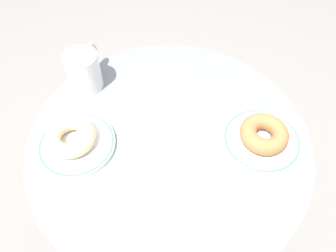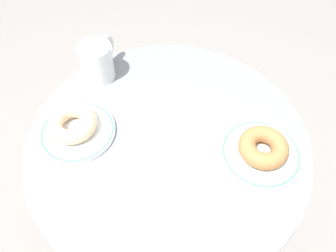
{
  "view_description": "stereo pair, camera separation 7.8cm",
  "coord_description": "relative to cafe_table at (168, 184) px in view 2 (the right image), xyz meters",
  "views": [
    {
      "loc": [
        -0.05,
        -0.44,
        1.4
      ],
      "look_at": [
        -0.0,
        0.02,
        0.77
      ],
      "focal_mm": 34.86,
      "sensor_mm": 36.0,
      "label": 1
    },
    {
      "loc": [
        0.03,
        -0.45,
        1.4
      ],
      "look_at": [
        -0.0,
        0.02,
        0.77
      ],
      "focal_mm": 34.86,
      "sensor_mm": 36.0,
      "label": 2
    }
  ],
  "objects": [
    {
      "name": "ground_plane",
      "position": [
        0.0,
        0.0,
        -0.51
      ],
      "size": [
        7.0,
        7.0,
        0.02
      ],
      "primitive_type": "cube",
      "color": "gray"
    },
    {
      "name": "cafe_table",
      "position": [
        0.0,
        0.0,
        0.0
      ],
      "size": [
        0.69,
        0.69,
        0.75
      ],
      "color": "slate",
      "rests_on": "ground"
    },
    {
      "name": "plate_left",
      "position": [
        -0.22,
        -0.0,
        0.26
      ],
      "size": [
        0.18,
        0.18,
        0.01
      ],
      "color": "white",
      "rests_on": "cafe_table"
    },
    {
      "name": "plate_right",
      "position": [
        0.22,
        -0.03,
        0.26
      ],
      "size": [
        0.19,
        0.19,
        0.01
      ],
      "color": "white",
      "rests_on": "cafe_table"
    },
    {
      "name": "donut_glazed",
      "position": [
        -0.23,
        0.01,
        0.28
      ],
      "size": [
        0.16,
        0.16,
        0.04
      ],
      "primitive_type": "torus",
      "rotation": [
        0.0,
        0.0,
        4.02
      ],
      "color": "#E0B789",
      "rests_on": "plate_left"
    },
    {
      "name": "donut_cinnamon",
      "position": [
        0.22,
        -0.03,
        0.28
      ],
      "size": [
        0.14,
        0.14,
        0.04
      ],
      "primitive_type": "torus",
      "rotation": [
        0.0,
        0.0,
        1.26
      ],
      "color": "#A36B3D",
      "rests_on": "plate_right"
    },
    {
      "name": "paper_napkin",
      "position": [
        0.08,
        -0.21,
        0.25
      ],
      "size": [
        0.18,
        0.17,
        0.01
      ],
      "primitive_type": "cube",
      "rotation": [
        0.0,
        0.0,
        0.27
      ],
      "color": "white",
      "rests_on": "cafe_table"
    },
    {
      "name": "coffee_mug",
      "position": [
        -0.2,
        0.2,
        0.3
      ],
      "size": [
        0.09,
        0.13,
        0.1
      ],
      "color": "white",
      "rests_on": "cafe_table"
    }
  ]
}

